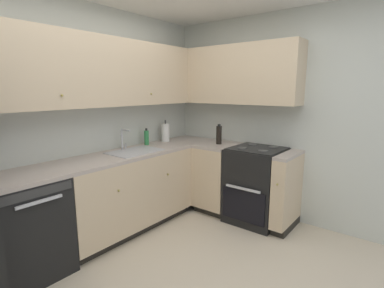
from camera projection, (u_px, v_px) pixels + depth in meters
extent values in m
cube|color=silver|center=(75.00, 123.00, 3.14)|extent=(3.75, 0.05, 2.54)
cube|color=silver|center=(288.00, 119.00, 3.57)|extent=(0.05, 3.34, 2.54)
cube|color=black|center=(26.00, 228.00, 2.55)|extent=(0.60, 0.60, 0.88)
cube|color=#333333|center=(38.00, 193.00, 2.29)|extent=(0.55, 0.01, 0.07)
cube|color=silver|center=(40.00, 202.00, 2.29)|extent=(0.36, 0.02, 0.02)
cube|color=beige|center=(128.00, 189.00, 3.40)|extent=(1.63, 0.60, 0.79)
cube|color=black|center=(127.00, 223.00, 3.50)|extent=(1.63, 0.54, 0.09)
sphere|color=tan|center=(119.00, 191.00, 2.91)|extent=(0.02, 0.02, 0.02)
sphere|color=tan|center=(168.00, 174.00, 3.46)|extent=(0.02, 0.02, 0.02)
cube|color=#B7A89E|center=(126.00, 154.00, 3.33)|extent=(2.84, 0.60, 0.03)
cube|color=beige|center=(218.00, 175.00, 3.94)|extent=(0.60, 0.46, 0.79)
cube|color=black|center=(219.00, 205.00, 4.05)|extent=(0.54, 0.46, 0.09)
cube|color=beige|center=(287.00, 190.00, 3.37)|extent=(0.60, 0.16, 0.79)
cube|color=black|center=(286.00, 225.00, 3.47)|extent=(0.54, 0.16, 0.09)
sphere|color=tan|center=(277.00, 184.00, 3.10)|extent=(0.02, 0.02, 0.02)
cube|color=#B7A89E|center=(219.00, 145.00, 3.87)|extent=(0.60, 0.46, 0.03)
cube|color=#B7A89E|center=(289.00, 155.00, 3.29)|extent=(0.60, 0.16, 0.03)
cube|color=black|center=(256.00, 185.00, 3.63)|extent=(0.64, 0.62, 0.92)
cube|color=black|center=(243.00, 206.00, 3.41)|extent=(0.02, 0.55, 0.38)
cube|color=silver|center=(243.00, 189.00, 3.35)|extent=(0.02, 0.43, 0.02)
cube|color=black|center=(258.00, 148.00, 3.55)|extent=(0.59, 0.60, 0.01)
cube|color=black|center=(268.00, 139.00, 3.77)|extent=(0.03, 0.60, 0.15)
cylinder|color=#4C4C4C|center=(263.00, 151.00, 3.35)|extent=(0.11, 0.11, 0.01)
cylinder|color=#4C4C4C|center=(242.00, 148.00, 3.52)|extent=(0.11, 0.11, 0.01)
cylinder|color=#4C4C4C|center=(273.00, 147.00, 3.57)|extent=(0.11, 0.11, 0.01)
cylinder|color=#4C4C4C|center=(253.00, 145.00, 3.74)|extent=(0.11, 0.11, 0.01)
cube|color=beige|center=(102.00, 72.00, 3.12)|extent=(2.52, 0.32, 0.73)
sphere|color=tan|center=(62.00, 95.00, 2.63)|extent=(0.02, 0.02, 0.02)
sphere|color=tan|center=(151.00, 94.00, 3.49)|extent=(0.02, 0.02, 0.02)
cube|color=beige|center=(231.00, 75.00, 3.76)|extent=(0.32, 1.80, 0.73)
cube|color=#B7B7BC|center=(135.00, 151.00, 3.39)|extent=(0.60, 0.40, 0.01)
cube|color=gray|center=(135.00, 155.00, 3.40)|extent=(0.55, 0.36, 0.09)
cube|color=#99999E|center=(135.00, 154.00, 3.40)|extent=(0.02, 0.35, 0.06)
cylinder|color=silver|center=(122.00, 139.00, 3.51)|extent=(0.02, 0.02, 0.25)
cylinder|color=silver|center=(126.00, 130.00, 3.44)|extent=(0.02, 0.15, 0.02)
cylinder|color=silver|center=(126.00, 146.00, 3.56)|extent=(0.02, 0.02, 0.06)
cylinder|color=#338C4C|center=(147.00, 138.00, 3.79)|extent=(0.06, 0.06, 0.19)
cylinder|color=#262626|center=(146.00, 129.00, 3.77)|extent=(0.03, 0.03, 0.03)
cylinder|color=white|center=(165.00, 133.00, 4.04)|extent=(0.11, 0.11, 0.25)
cylinder|color=#3F3F3F|center=(165.00, 131.00, 4.03)|extent=(0.02, 0.02, 0.31)
cylinder|color=black|center=(219.00, 135.00, 3.84)|extent=(0.07, 0.07, 0.24)
cylinder|color=black|center=(219.00, 125.00, 3.82)|extent=(0.04, 0.04, 0.02)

